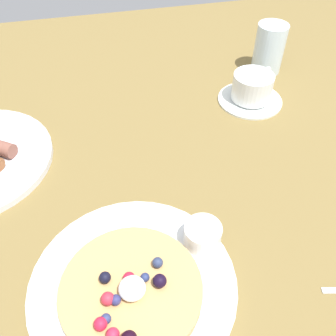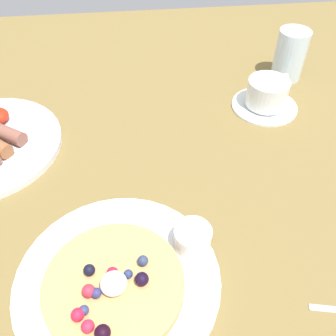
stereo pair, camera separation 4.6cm
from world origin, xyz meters
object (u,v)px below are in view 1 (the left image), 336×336
object	(u,v)px
syrup_ramekin	(203,235)
water_glass	(269,48)
coffee_cup	(253,86)
coffee_saucer	(250,99)
pancake_plate	(133,285)

from	to	relation	value
syrup_ramekin	water_glass	world-z (taller)	water_glass
coffee_cup	syrup_ramekin	bearing A→B (deg)	-122.46
syrup_ramekin	coffee_saucer	bearing A→B (deg)	57.62
syrup_ramekin	coffee_saucer	xyz separation A→B (cm)	(19.89, 31.36, -2.49)
water_glass	coffee_saucer	bearing A→B (deg)	-126.90
pancake_plate	coffee_cup	distance (cm)	46.61
syrup_ramekin	coffee_cup	bearing A→B (deg)	57.54
water_glass	pancake_plate	bearing A→B (deg)	-129.76
pancake_plate	coffee_saucer	size ratio (longest dim) A/B	2.02
coffee_cup	water_glass	xyz separation A→B (cm)	(7.82, 10.49, 1.79)
syrup_ramekin	coffee_cup	xyz separation A→B (cm)	(20.01, 31.45, 0.64)
syrup_ramekin	coffee_saucer	distance (cm)	37.22
coffee_cup	water_glass	world-z (taller)	water_glass
pancake_plate	coffee_cup	bearing A→B (deg)	49.37
coffee_saucer	coffee_cup	distance (cm)	3.13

